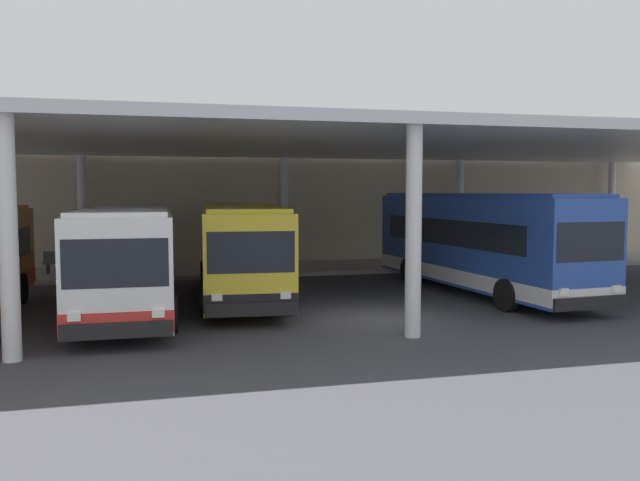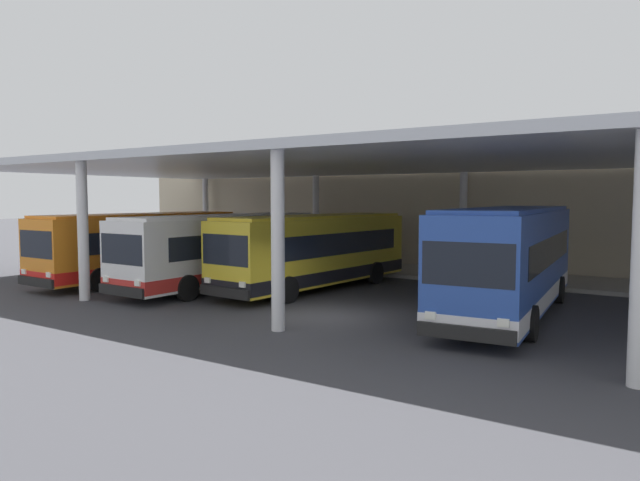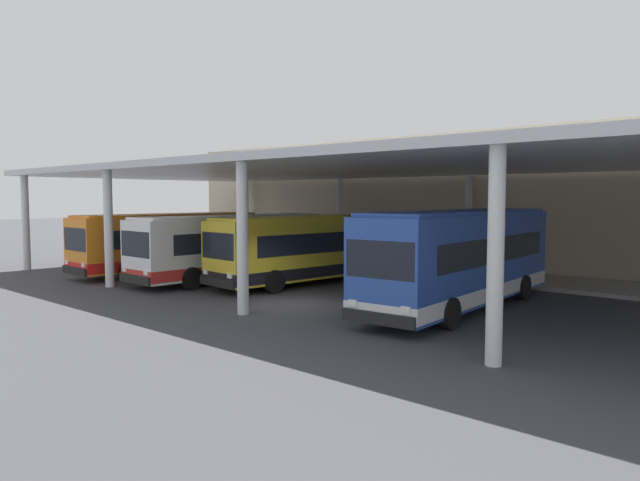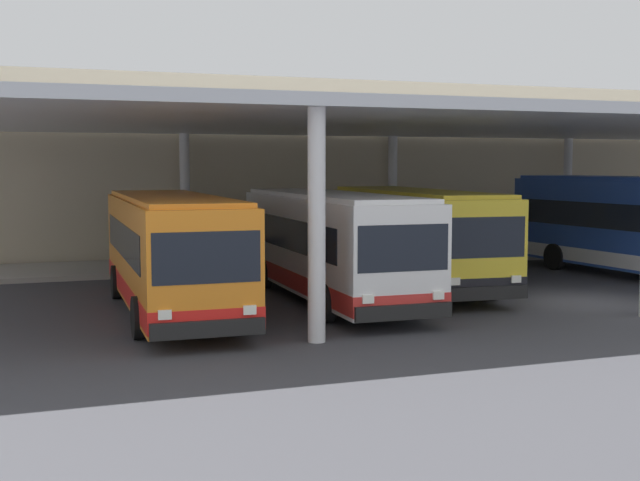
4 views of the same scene
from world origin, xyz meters
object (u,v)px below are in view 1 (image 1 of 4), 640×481
Objects in this scene: bus_middle_bay at (240,250)px; bus_far_bay at (479,242)px; bench_waiting at (66,262)px; bus_second_bay at (128,258)px; trash_bin at (11,263)px; banner_sign at (585,224)px.

bus_middle_bay is 8.48m from bus_far_bay.
bus_middle_bay is 5.94× the size of bench_waiting.
bus_middle_bay is at bearing 26.53° from bus_second_bay.
bus_far_bay is (8.42, -0.99, 0.19)m from bus_middle_bay.
bus_middle_bay is at bearing -40.09° from trash_bin.
trash_bin is at bearing 118.79° from bus_second_bay.
banner_sign is (18.34, 6.39, 0.32)m from bus_middle_bay.
bus_middle_bay is 0.93× the size of bus_far_bay.
banner_sign is at bearing 36.67° from bus_far_bay.
bus_far_bay is 17.06m from bench_waiting.
banner_sign is (24.80, -0.88, 1.32)m from bench_waiting.
bus_second_bay is at bearing -61.21° from trash_bin.
trash_bin is at bearing 178.23° from banner_sign.
bus_far_bay is 18.93m from trash_bin.
bus_far_bay reaches higher than bench_waiting.
bus_second_bay is 3.31× the size of banner_sign.
trash_bin is at bearing 139.91° from bus_middle_bay.
trash_bin is 0.31× the size of banner_sign.
bus_second_bay is at bearing -72.66° from bench_waiting.
bus_far_bay is at bearing 3.87° from bus_second_bay.
bus_middle_bay is 3.34× the size of banner_sign.
bus_far_bay is 11.72× the size of trash_bin.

